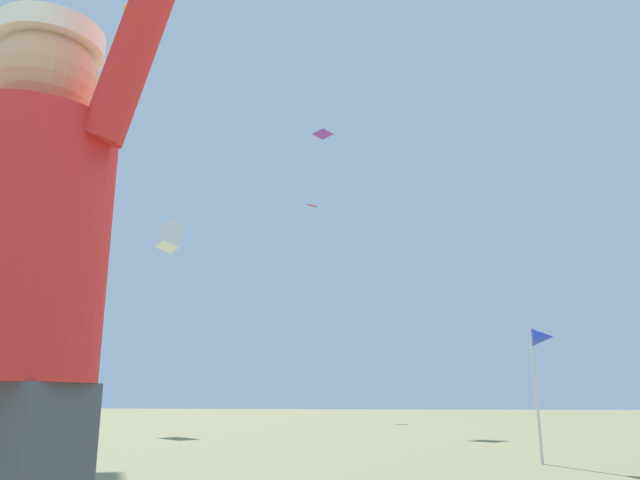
{
  "coord_description": "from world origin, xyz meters",
  "views": [
    {
      "loc": [
        0.58,
        -1.14,
        0.79
      ],
      "look_at": [
        -0.31,
        2.8,
        1.83
      ],
      "focal_mm": 34.88,
      "sensor_mm": 36.0,
      "label": 1
    }
  ],
  "objects": [
    {
      "name": "kite_flyer_person",
      "position": [
        -0.31,
        -0.04,
        0.94
      ],
      "size": [
        0.81,
        0.38,
        1.92
      ],
      "color": "#424751",
      "rests_on": "ground"
    },
    {
      "name": "distant_kite_white_far_center",
      "position": [
        -8.25,
        16.37,
        5.86
      ],
      "size": [
        0.78,
        1.03,
        1.1
      ],
      "color": "white"
    },
    {
      "name": "distant_kite_purple_high_right",
      "position": [
        -4.33,
        21.11,
        11.07
      ],
      "size": [
        0.76,
        0.77,
        0.13
      ],
      "color": "purple"
    },
    {
      "name": "distant_kite_red_overhead_distant",
      "position": [
        -6.8,
        29.69,
        10.94
      ],
      "size": [
        0.72,
        0.74,
        0.23
      ],
      "color": "red"
    },
    {
      "name": "distant_kite_yellow_mid_right",
      "position": [
        -9.33,
        14.96,
        12.74
      ],
      "size": [
        0.95,
        1.06,
        1.14
      ],
      "color": "yellow"
    },
    {
      "name": "marker_flag",
      "position": [
        1.63,
        7.69,
        1.5
      ],
      "size": [
        0.3,
        0.24,
        1.73
      ],
      "color": "silver",
      "rests_on": "ground"
    }
  ]
}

